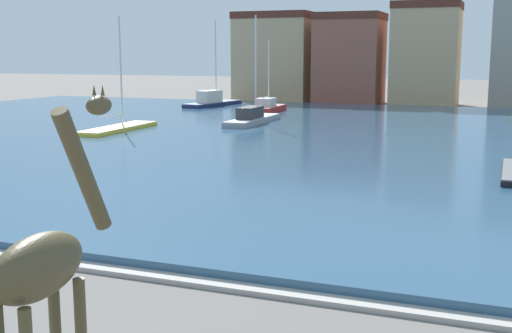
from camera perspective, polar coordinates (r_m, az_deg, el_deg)
harbor_water at (r=42.30m, az=10.11°, el=2.35°), size 90.55×54.76×0.34m
quay_edge_coping at (r=16.69m, az=-9.18°, el=-9.33°), size 90.55×0.50×0.12m
giraffe_statue at (r=9.49m, az=-17.83°, el=-8.58°), size 0.74×2.88×5.02m
sailboat_navy at (r=67.57m, az=-3.54°, el=5.56°), size 3.10×9.61×8.85m
sailboat_yellow at (r=46.84m, az=-11.37°, el=3.22°), size 2.25×9.40×8.05m
sailboat_grey at (r=50.44m, az=-0.04°, el=4.10°), size 1.95×9.52×8.39m
sailboat_red at (r=60.29m, az=1.10°, el=5.03°), size 2.36×6.57×6.76m
townhouse_corner_house at (r=78.97m, az=1.81°, el=9.49°), size 9.01×7.25×10.35m
townhouse_tall_gabled at (r=75.08m, az=8.12°, el=9.27°), size 7.31×6.21×10.03m
townhouse_end_terrace at (r=73.73m, az=14.54°, el=9.43°), size 6.98×6.33×11.00m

